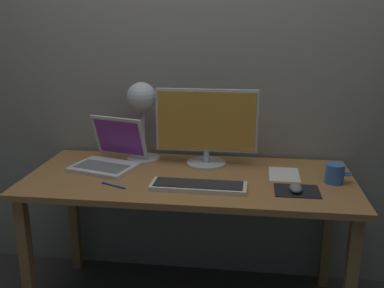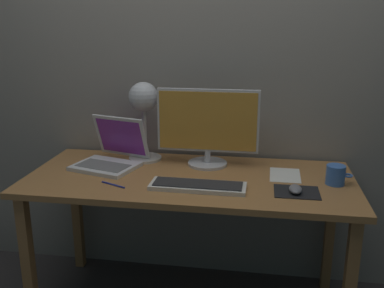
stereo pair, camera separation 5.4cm
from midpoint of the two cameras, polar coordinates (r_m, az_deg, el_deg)
The scene contains 11 objects.
back_wall at distance 2.43m, azimuth 1.88°, elevation 11.58°, with size 4.80×0.06×2.60m, color gray.
desk at distance 2.19m, azimuth 0.41°, elevation -6.15°, with size 1.60×0.70×0.74m.
monitor at distance 2.27m, azimuth 2.76°, elevation 2.45°, with size 0.53×0.21×0.40m.
keyboard_main at distance 2.01m, azimuth 1.54°, elevation -5.46°, with size 0.44×0.15×0.03m.
laptop at distance 2.35m, azimuth -9.62°, elevation -1.03°, with size 0.39×0.39×0.25m.
desk_lamp at distance 2.35m, azimuth -5.66°, elevation 5.10°, with size 0.18×0.18×0.43m.
mousepad at distance 2.03m, azimuth 14.22°, elevation -6.07°, with size 0.20×0.16×0.00m, color black.
mouse at distance 2.01m, azimuth 14.07°, elevation -5.72°, with size 0.06×0.10×0.03m, color slate.
coffee_mug at distance 2.17m, azimuth 18.89°, elevation -3.80°, with size 0.12×0.09×0.09m.
paper_sheet_near_mouse at distance 2.23m, azimuth 12.70°, elevation -3.97°, with size 0.15×0.21×0.00m, color white.
pen at distance 2.07m, azimuth -9.47°, elevation -5.25°, with size 0.01×0.01×0.14m, color #2633A5.
Camera 2 is at (0.33, -2.00, 1.49)m, focal length 40.99 mm.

